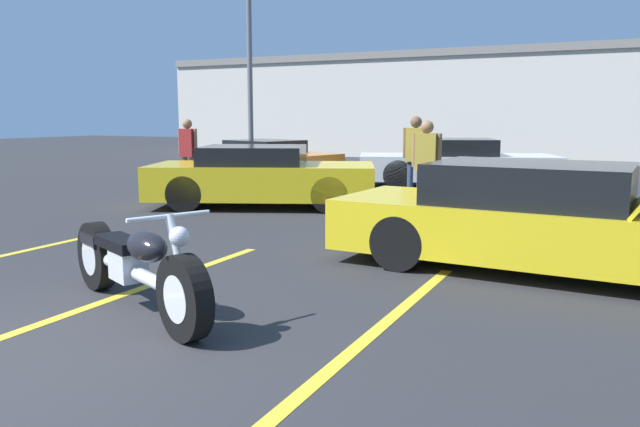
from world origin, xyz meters
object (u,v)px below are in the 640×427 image
(motorcycle, at_px, (135,266))
(spectator_by_show_car, at_px, (188,149))
(parked_car_left_row, at_px, (268,159))
(spectator_near_motorcycle, at_px, (426,160))
(light_pole, at_px, (251,30))
(parked_car_mid_left_row, at_px, (261,177))
(show_car_hood_open, at_px, (547,219))
(parked_car_mid_right_row, at_px, (455,163))
(spectator_midground, at_px, (415,152))

(motorcycle, height_order, spectator_by_show_car, spectator_by_show_car)
(parked_car_left_row, distance_m, spectator_near_motorcycle, 7.96)
(spectator_by_show_car, bearing_deg, light_pole, 110.69)
(parked_car_mid_left_row, bearing_deg, spectator_by_show_car, 132.01)
(light_pole, height_order, show_car_hood_open, light_pole)
(light_pole, relative_size, spectator_near_motorcycle, 5.06)
(parked_car_mid_right_row, bearing_deg, parked_car_left_row, 157.56)
(parked_car_mid_left_row, relative_size, parked_car_mid_right_row, 0.92)
(show_car_hood_open, bearing_deg, spectator_by_show_car, 155.85)
(parked_car_mid_right_row, bearing_deg, light_pole, 136.58)
(show_car_hood_open, xyz_separation_m, spectator_midground, (-3.01, 4.69, 0.44))
(show_car_hood_open, height_order, spectator_by_show_car, show_car_hood_open)
(spectator_near_motorcycle, bearing_deg, show_car_hood_open, -53.27)
(parked_car_mid_right_row, bearing_deg, motorcycle, -111.80)
(spectator_near_motorcycle, relative_size, spectator_by_show_car, 1.00)
(light_pole, height_order, motorcycle, light_pole)
(parked_car_left_row, bearing_deg, light_pole, 144.52)
(parked_car_mid_left_row, xyz_separation_m, spectator_midground, (2.57, 1.67, 0.46))
(light_pole, distance_m, spectator_near_motorcycle, 12.41)
(show_car_hood_open, distance_m, parked_car_mid_right_row, 8.57)
(parked_car_mid_right_row, bearing_deg, spectator_near_motorcycle, -103.02)
(motorcycle, distance_m, parked_car_mid_left_row, 6.65)
(light_pole, relative_size, parked_car_left_row, 1.87)
(parked_car_mid_right_row, relative_size, spectator_midground, 2.92)
(parked_car_mid_right_row, bearing_deg, parked_car_mid_left_row, -138.34)
(light_pole, height_order, parked_car_mid_right_row, light_pole)
(parked_car_mid_left_row, height_order, spectator_midground, spectator_midground)
(motorcycle, height_order, show_car_hood_open, show_car_hood_open)
(parked_car_mid_left_row, xyz_separation_m, parked_car_mid_right_row, (2.56, 4.99, 0.01))
(spectator_midground, bearing_deg, parked_car_left_row, 147.74)
(light_pole, xyz_separation_m, spectator_near_motorcycle, (8.63, -8.15, -3.62))
(spectator_near_motorcycle, xyz_separation_m, spectator_by_show_car, (-6.00, 1.19, 0.00))
(spectator_near_motorcycle, distance_m, spectator_by_show_car, 6.12)
(show_car_hood_open, bearing_deg, parked_car_mid_right_row, 113.82)
(light_pole, distance_m, parked_car_mid_left_row, 10.61)
(spectator_by_show_car, bearing_deg, spectator_near_motorcycle, -11.23)
(parked_car_mid_right_row, distance_m, spectator_midground, 3.36)
(show_car_hood_open, relative_size, parked_car_mid_left_row, 1.02)
(spectator_near_motorcycle, bearing_deg, motorcycle, -97.47)
(light_pole, distance_m, parked_car_mid_right_row, 9.45)
(light_pole, height_order, spectator_by_show_car, light_pole)
(spectator_near_motorcycle, bearing_deg, spectator_by_show_car, 168.77)
(show_car_hood_open, height_order, parked_car_mid_left_row, show_car_hood_open)
(light_pole, xyz_separation_m, spectator_by_show_car, (2.63, -6.96, -3.62))
(show_car_hood_open, xyz_separation_m, parked_car_mid_right_row, (-3.02, 8.02, -0.01))
(light_pole, bearing_deg, spectator_midground, -39.58)
(show_car_hood_open, relative_size, spectator_midground, 2.75)
(light_pole, relative_size, parked_car_mid_right_row, 1.66)
(spectator_by_show_car, bearing_deg, parked_car_mid_right_row, 35.18)
(show_car_hood_open, distance_m, spectator_by_show_car, 9.36)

